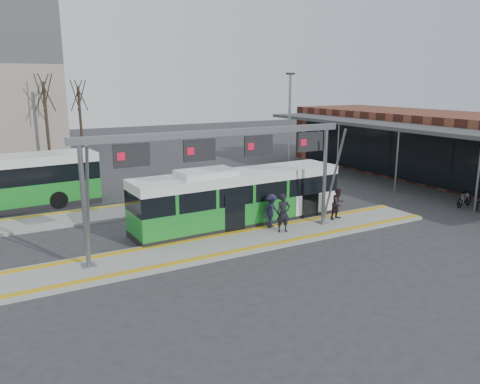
% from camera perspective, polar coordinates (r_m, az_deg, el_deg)
% --- Properties ---
extents(ground, '(120.00, 120.00, 0.00)m').
position_cam_1_polar(ground, '(21.91, -0.79, -6.44)').
color(ground, '#2D2D30').
rests_on(ground, ground).
extents(platform_main, '(22.00, 3.00, 0.15)m').
position_cam_1_polar(platform_main, '(21.88, -0.79, -6.25)').
color(platform_main, gray).
rests_on(platform_main, ground).
extents(platform_second, '(20.00, 3.00, 0.15)m').
position_cam_1_polar(platform_second, '(27.76, -16.12, -2.53)').
color(platform_second, gray).
rests_on(platform_second, ground).
extents(tactile_main, '(22.00, 2.65, 0.02)m').
position_cam_1_polar(tactile_main, '(21.85, -0.79, -6.04)').
color(tactile_main, gold).
rests_on(tactile_main, platform_main).
extents(tactile_second, '(20.00, 0.35, 0.02)m').
position_cam_1_polar(tactile_second, '(28.82, -16.66, -1.81)').
color(tactile_second, gold).
rests_on(tactile_second, platform_second).
extents(gantry, '(13.00, 1.68, 5.20)m').
position_cam_1_polar(gantry, '(20.91, -2.00, 4.77)').
color(gantry, slate).
rests_on(gantry, platform_main).
extents(station_building, '(11.50, 32.00, 5.00)m').
position_cam_1_polar(station_building, '(38.91, 25.66, 4.82)').
color(station_building, brown).
rests_on(station_building, ground).
extents(hero_bus, '(11.52, 2.79, 3.15)m').
position_cam_1_polar(hero_bus, '(24.46, -0.19, -0.79)').
color(hero_bus, black).
rests_on(hero_bus, ground).
extents(passenger_a, '(0.78, 0.60, 1.92)m').
position_cam_1_polar(passenger_a, '(23.08, 5.31, -2.57)').
color(passenger_a, black).
rests_on(passenger_a, platform_main).
extents(passenger_b, '(0.93, 0.78, 1.72)m').
position_cam_1_polar(passenger_b, '(25.71, 11.87, -1.37)').
color(passenger_b, '#2C1D21').
rests_on(passenger_b, platform_main).
extents(passenger_c, '(1.24, 0.89, 1.74)m').
position_cam_1_polar(passenger_c, '(23.77, 3.82, -2.30)').
color(passenger_c, '#1E1D35').
rests_on(passenger_c, platform_main).
extents(bicycle_d, '(1.64, 0.64, 0.96)m').
position_cam_1_polar(bicycle_d, '(31.33, 25.68, -0.79)').
color(bicycle_d, gray).
rests_on(bicycle_d, ground).
extents(tree_left, '(1.40, 1.40, 8.41)m').
position_cam_1_polar(tree_left, '(46.59, -22.78, 11.04)').
color(tree_left, '#382B21').
rests_on(tree_left, ground).
extents(tree_mid, '(1.40, 1.40, 7.86)m').
position_cam_1_polar(tree_mid, '(51.89, -19.08, 11.01)').
color(tree_mid, '#382B21').
rests_on(tree_mid, ground).
extents(lamp_east, '(0.50, 0.25, 7.93)m').
position_cam_1_polar(lamp_east, '(29.83, 6.01, 7.10)').
color(lamp_east, slate).
rests_on(lamp_east, ground).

